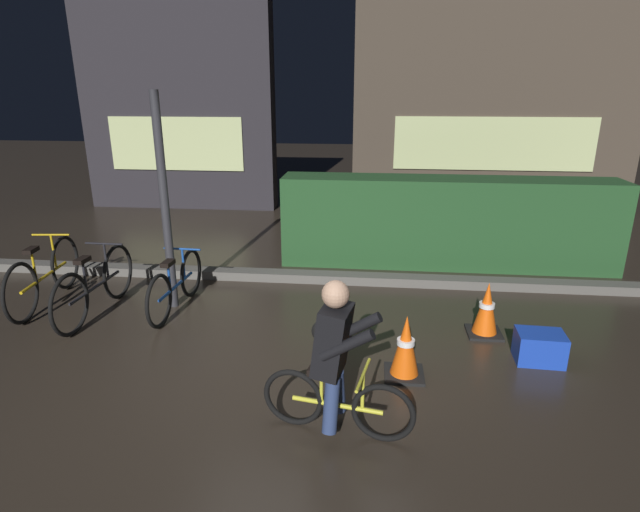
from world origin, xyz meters
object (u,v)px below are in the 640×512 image
object	(u,v)px
parked_bike_left_mid	(96,286)
traffic_cone_near	(406,347)
street_post	(165,205)
cyclist	(335,358)
parked_bike_center_left	(176,285)
parked_bike_leftmost	(45,275)
traffic_cone_far	(486,310)
blue_crate	(539,347)

from	to	relation	value
parked_bike_left_mid	traffic_cone_near	xyz separation A→B (m)	(3.48, -0.98, -0.07)
street_post	cyclist	size ratio (longest dim) A/B	2.01
parked_bike_center_left	traffic_cone_near	xyz separation A→B (m)	(2.61, -1.19, -0.03)
parked_bike_leftmost	cyclist	bearing A→B (deg)	-125.53
parked_bike_leftmost	traffic_cone_far	bearing A→B (deg)	-99.47
street_post	cyclist	world-z (taller)	street_post
blue_crate	street_post	bearing A→B (deg)	167.33
parked_bike_center_left	traffic_cone_far	size ratio (longest dim) A/B	2.54
blue_crate	cyclist	size ratio (longest dim) A/B	0.35
cyclist	parked_bike_center_left	bearing A→B (deg)	145.28
cyclist	blue_crate	bearing A→B (deg)	43.88
parked_bike_leftmost	traffic_cone_far	distance (m)	5.17
parked_bike_left_mid	traffic_cone_near	world-z (taller)	parked_bike_left_mid
street_post	blue_crate	world-z (taller)	street_post
traffic_cone_near	cyclist	xyz separation A→B (m)	(-0.58, -0.85, 0.34)
parked_bike_leftmost	parked_bike_center_left	size ratio (longest dim) A/B	1.16
parked_bike_left_mid	blue_crate	distance (m)	4.83
parked_bike_leftmost	parked_bike_left_mid	xyz separation A→B (m)	(0.78, -0.23, -0.01)
parked_bike_center_left	traffic_cone_far	distance (m)	3.52
parked_bike_center_left	cyclist	size ratio (longest dim) A/B	1.21
parked_bike_center_left	cyclist	world-z (taller)	cyclist
parked_bike_left_mid	traffic_cone_near	bearing A→B (deg)	-104.66
cyclist	street_post	bearing A→B (deg)	145.05
parked_bike_center_left	blue_crate	bearing A→B (deg)	-98.83
parked_bike_leftmost	traffic_cone_near	xyz separation A→B (m)	(4.26, -1.21, -0.07)
street_post	parked_bike_leftmost	world-z (taller)	street_post
parked_bike_center_left	cyclist	bearing A→B (deg)	-132.46
parked_bike_leftmost	traffic_cone_far	xyz separation A→B (m)	(5.16, -0.28, -0.08)
blue_crate	parked_bike_leftmost	bearing A→B (deg)	171.71
traffic_cone_far	street_post	bearing A→B (deg)	174.13
traffic_cone_far	traffic_cone_near	bearing A→B (deg)	-133.99
cyclist	traffic_cone_far	bearing A→B (deg)	60.65
parked_bike_center_left	traffic_cone_near	world-z (taller)	parked_bike_center_left
traffic_cone_near	blue_crate	world-z (taller)	traffic_cone_near
traffic_cone_near	traffic_cone_far	world-z (taller)	traffic_cone_near
street_post	parked_bike_left_mid	bearing A→B (deg)	-157.72
street_post	parked_bike_left_mid	world-z (taller)	street_post
street_post	traffic_cone_far	bearing A→B (deg)	-5.87
street_post	parked_bike_leftmost	size ratio (longest dim) A/B	1.44
traffic_cone_far	blue_crate	bearing A→B (deg)	-52.56
parked_bike_leftmost	cyclist	xyz separation A→B (m)	(3.68, -2.06, 0.26)
street_post	cyclist	distance (m)	3.08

